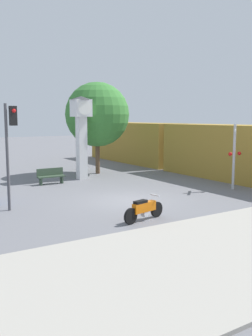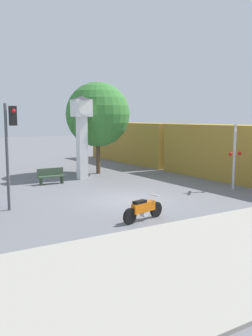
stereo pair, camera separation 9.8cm
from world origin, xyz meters
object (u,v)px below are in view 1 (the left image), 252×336
object	(u,v)px
motorcycle	(144,209)
clock_tower	(81,125)
traffic_light	(10,138)
freight_train	(176,146)
street_tree	(97,115)
bench	(51,176)
railroad_crossing_signal	(234,154)

from	to	relation	value
motorcycle	clock_tower	xyz separation A→B (m)	(2.19, 9.94, 2.97)
clock_tower	motorcycle	bearing A→B (deg)	-102.42
clock_tower	traffic_light	size ratio (longest dim) A/B	1.16
motorcycle	freight_train	bearing A→B (deg)	32.94
motorcycle	clock_tower	bearing A→B (deg)	64.88
street_tree	bench	size ratio (longest dim) A/B	3.90
bench	traffic_light	bearing A→B (deg)	-125.66
clock_tower	bench	xyz separation A→B (m)	(-2.30, -0.62, -2.91)
street_tree	clock_tower	bearing A→B (deg)	-140.82
traffic_light	railroad_crossing_signal	size ratio (longest dim) A/B	1.26
motorcycle	street_tree	xyz separation A→B (m)	(4.16, 11.55, 3.62)
street_tree	bench	xyz separation A→B (m)	(-4.27, -2.22, -3.56)
traffic_light	street_tree	xyz separation A→B (m)	(7.88, 7.24, 1.01)
freight_train	traffic_light	world-z (taller)	traffic_light
street_tree	bench	distance (m)	5.99
railroad_crossing_signal	bench	world-z (taller)	railroad_crossing_signal
clock_tower	traffic_light	world-z (taller)	clock_tower
bench	motorcycle	bearing A→B (deg)	-89.30
railroad_crossing_signal	bench	distance (m)	10.42
clock_tower	bench	distance (m)	3.76
freight_train	street_tree	bearing A→B (deg)	169.81
bench	street_tree	bearing A→B (deg)	27.47
street_tree	bench	world-z (taller)	street_tree
traffic_light	freight_train	bearing A→B (deg)	23.82
clock_tower	freight_train	bearing A→B (deg)	3.66
traffic_light	bench	distance (m)	6.69
motorcycle	bench	world-z (taller)	bench
street_tree	bench	bearing A→B (deg)	-152.53
freight_train	motorcycle	bearing A→B (deg)	-134.36
freight_train	bench	xyz separation A→B (m)	(-10.34, -1.13, -1.21)
railroad_crossing_signal	bench	xyz separation A→B (m)	(-7.78, 6.78, -1.44)
traffic_light	street_tree	world-z (taller)	street_tree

